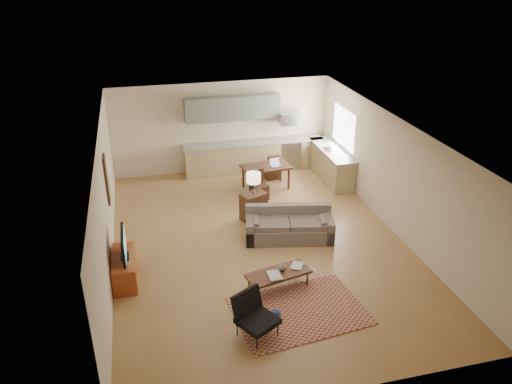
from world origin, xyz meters
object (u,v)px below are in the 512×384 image
object	(u,v)px
tv_credenza	(124,268)
console_table	(254,206)
sofa	(289,225)
dining_table	(266,177)
armchair	(258,317)
coffee_table	(278,280)

from	to	relation	value
tv_credenza	console_table	xyz separation A→B (m)	(3.15, 1.88, 0.08)
sofa	dining_table	size ratio (longest dim) A/B	1.58
sofa	armchair	bearing A→B (deg)	-104.64
sofa	tv_credenza	bearing A→B (deg)	-156.41
armchair	console_table	distance (m)	4.23
dining_table	sofa	bearing A→B (deg)	-100.87
console_table	sofa	bearing A→B (deg)	-85.18
coffee_table	armchair	world-z (taller)	armchair
coffee_table	console_table	distance (m)	2.92
tv_credenza	console_table	world-z (taller)	console_table
sofa	coffee_table	xyz separation A→B (m)	(-0.78, -1.80, -0.17)
coffee_table	tv_credenza	size ratio (longest dim) A/B	1.08
sofa	dining_table	xyz separation A→B (m)	(0.19, 2.81, -0.03)
coffee_table	tv_credenza	world-z (taller)	tv_credenza
sofa	dining_table	distance (m)	2.82
coffee_table	dining_table	size ratio (longest dim) A/B	0.96
dining_table	armchair	bearing A→B (deg)	-113.25
armchair	dining_table	world-z (taller)	armchair
coffee_table	armchair	xyz separation A→B (m)	(-0.73, -1.21, 0.21)
tv_credenza	coffee_table	bearing A→B (deg)	-19.36
sofa	coffee_table	size ratio (longest dim) A/B	1.64
coffee_table	tv_credenza	distance (m)	3.12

